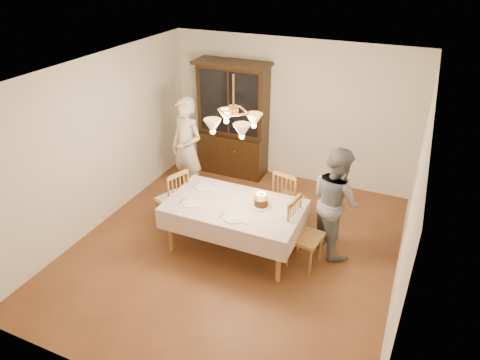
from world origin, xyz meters
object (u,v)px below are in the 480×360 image
at_px(china_hutch, 233,121).
at_px(birthday_cake, 261,202).
at_px(chair_far_side, 289,201).
at_px(elderly_woman, 187,148).
at_px(dining_table, 234,209).

distance_m(china_hutch, birthday_cake, 2.56).
distance_m(china_hutch, chair_far_side, 2.16).
relative_size(china_hutch, elderly_woman, 1.21).
xyz_separation_m(dining_table, elderly_woman, (-1.39, 1.13, 0.21)).
height_order(elderly_woman, birthday_cake, elderly_woman).
height_order(chair_far_side, birthday_cake, chair_far_side).
height_order(dining_table, birthday_cake, birthday_cake).
relative_size(china_hutch, chair_far_side, 2.16).
distance_m(dining_table, elderly_woman, 1.81).
relative_size(chair_far_side, birthday_cake, 3.33).
bearing_deg(chair_far_side, birthday_cake, -102.89).
bearing_deg(birthday_cake, dining_table, -161.19).
distance_m(elderly_woman, birthday_cake, 2.02).
height_order(chair_far_side, elderly_woman, elderly_woman).
bearing_deg(birthday_cake, elderly_woman, 150.02).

